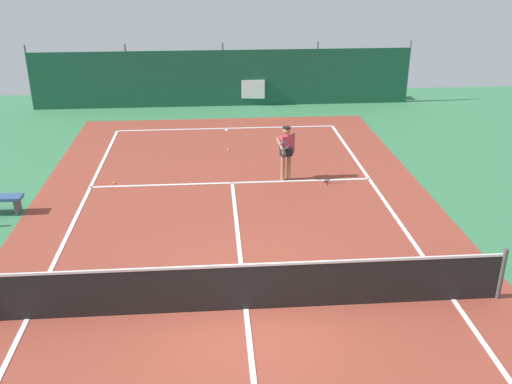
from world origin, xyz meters
TOP-DOWN VIEW (x-y plane):
  - ground_plane at (0.00, 0.00)m, footprint 36.00×36.00m
  - court_surface at (0.00, 0.00)m, footprint 11.02×26.60m
  - tennis_net at (0.00, 0.00)m, footprint 10.12×0.10m
  - back_fence at (-0.00, 15.81)m, footprint 16.30×0.98m
  - tennis_player at (1.60, 6.53)m, footprint 0.57×0.82m
  - tennis_ball_near_player at (-3.47, 6.62)m, footprint 0.07×0.07m
  - tennis_ball_midcourt at (-0.02, 9.32)m, footprint 0.07×0.07m
  - parked_car at (1.17, 17.35)m, footprint 2.44×4.41m

SIDE VIEW (x-z plane):
  - ground_plane at x=0.00m, z-range 0.00..0.00m
  - court_surface at x=0.00m, z-range 0.00..0.01m
  - tennis_ball_near_player at x=-3.47m, z-range 0.00..0.07m
  - tennis_ball_midcourt at x=-0.02m, z-range 0.00..0.07m
  - tennis_net at x=0.00m, z-range -0.04..1.06m
  - back_fence at x=0.00m, z-range -0.68..2.02m
  - parked_car at x=1.17m, z-range 0.00..1.68m
  - tennis_player at x=1.60m, z-range 0.14..1.78m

